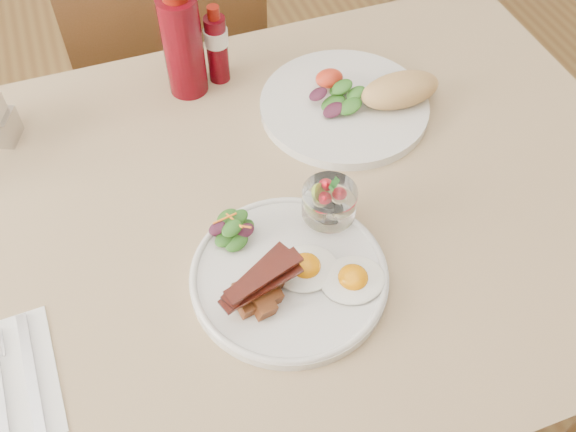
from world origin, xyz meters
name	(u,v)px	position (x,y,z in m)	size (l,w,h in m)	color
table	(251,247)	(0.00, 0.00, 0.66)	(1.33, 0.88, 0.75)	brown
chair_far	(170,71)	(0.00, 0.66, 0.52)	(0.42, 0.42, 0.93)	brown
main_plate	(289,277)	(0.02, -0.14, 0.76)	(0.28, 0.28, 0.02)	silver
fried_eggs	(329,273)	(0.07, -0.16, 0.77)	(0.15, 0.12, 0.03)	white
bacon_potato_pile	(260,288)	(-0.03, -0.16, 0.79)	(0.12, 0.08, 0.05)	brown
side_salad	(232,230)	(-0.04, -0.05, 0.78)	(0.07, 0.07, 0.04)	#1C5015
fruit_cup	(329,202)	(0.10, -0.07, 0.81)	(0.08, 0.08, 0.08)	white
second_plate	(357,101)	(0.25, 0.16, 0.77)	(0.31, 0.30, 0.07)	silver
ketchup_bottle	(183,44)	(-0.01, 0.32, 0.85)	(0.08, 0.08, 0.21)	#52040D
hot_sauce_bottle	(217,45)	(0.05, 0.32, 0.82)	(0.05, 0.05, 0.15)	#52040D
napkin_cutlery	(16,379)	(-0.36, -0.16, 0.75)	(0.11, 0.19, 0.01)	white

